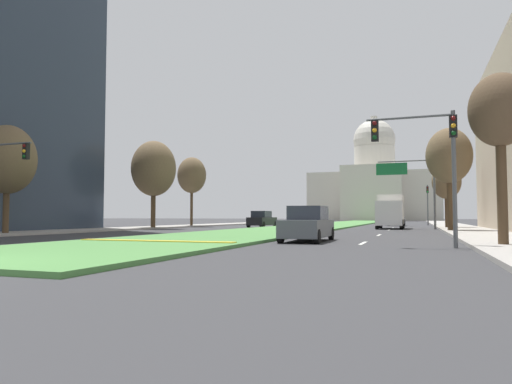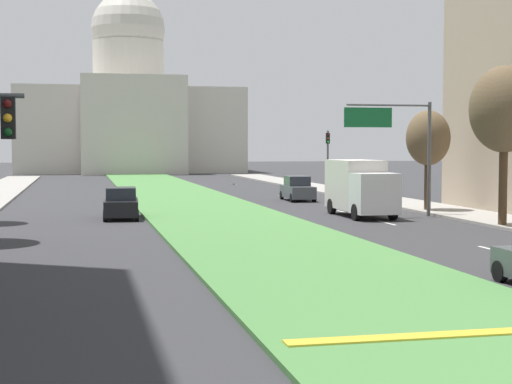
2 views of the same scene
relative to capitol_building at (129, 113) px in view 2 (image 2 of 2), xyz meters
name	(u,v)px [view 2 (image 2 of 2)]	position (x,y,z in m)	size (l,w,h in m)	color
ground_plane	(175,196)	(0.00, -58.27, -8.92)	(260.12, 260.12, 0.00)	#333335
grass_median	(185,200)	(0.00, -64.18, -8.85)	(8.03, 106.41, 0.14)	#4C8442
median_curb_nose	(454,334)	(0.00, -107.57, -8.76)	(7.22, 0.50, 0.04)	gold
lane_dashes_right	(315,205)	(8.15, -70.17, -8.91)	(0.16, 65.31, 0.01)	silver
sidewalk_right	(399,202)	(14.28, -70.09, -8.84)	(4.00, 106.41, 0.15)	#9E9991
capitol_building	(129,113)	(0.00, 0.00, 0.00)	(32.73, 22.82, 27.91)	beige
traffic_light_far_right	(328,154)	(11.78, -61.41, -5.60)	(0.28, 0.35, 5.20)	#515456
overhead_guide_sign	(398,135)	(10.10, -79.95, -4.29)	(5.21, 0.20, 6.50)	#515456
street_tree_right_mid	(504,110)	(12.82, -86.69, -3.16)	(3.39, 3.39, 7.94)	#4C3823
street_tree_right_far	(428,139)	(13.16, -77.17, -4.48)	(2.67, 2.67, 6.17)	#4C3823
sedan_midblock	(121,204)	(-5.27, -77.81, -8.10)	(2.11, 4.48, 1.74)	black
sedan_distant	(297,189)	(8.07, -65.89, -8.08)	(1.97, 4.33, 1.80)	#4C5156
box_truck_delivery	(360,187)	(8.08, -79.30, -7.24)	(2.40, 6.40, 3.20)	silver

